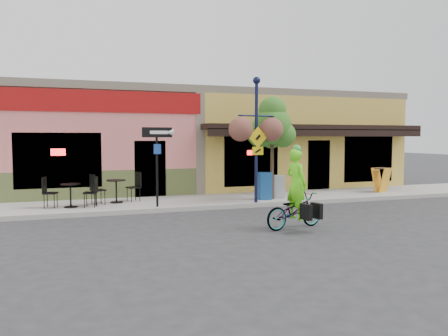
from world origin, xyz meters
The scene contains 14 objects.
ground centered at (0.00, 0.00, 0.00)m, with size 90.00×90.00×0.00m, color #2D2D30.
sidewalk centered at (0.00, 2.00, 0.07)m, with size 24.00×3.00×0.15m, color #9E9B93.
curb centered at (0.00, 0.55, 0.07)m, with size 24.00×0.12×0.15m, color #A8A59E.
building centered at (0.00, 7.50, 2.25)m, with size 18.20×8.20×4.50m, color #E37570, non-canonical shape.
bicycle centered at (-0.22, -3.04, 0.48)m, with size 0.64×1.83×0.96m, color maroon.
cyclist_rider centered at (-0.17, -3.04, 0.94)m, with size 0.68×0.45×1.87m, color #68FF1A.
lamp_post centered at (0.24, 0.65, 2.34)m, with size 1.40×0.56×4.37m, color #111536, non-canonical shape.
one_way_sign centered at (-3.20, 0.84, 1.45)m, with size 1.00×0.22×2.60m, color black, non-canonical shape.
cafe_set_left centered at (-5.89, 1.61, 0.66)m, with size 1.69×0.84×1.01m, color black, non-canonical shape.
cafe_set_right centered at (-4.39, 2.18, 0.67)m, with size 1.75×0.87×1.05m, color black, non-canonical shape.
newspaper_box_blue centered at (0.85, 1.25, 0.65)m, with size 0.45×0.40×1.00m, color #174A8C, non-canonical shape.
newspaper_box_grey centered at (1.51, 1.41, 0.58)m, with size 0.40×0.36×0.86m, color #AAAAAA, non-canonical shape.
street_tree centered at (1.16, 1.30, 2.06)m, with size 1.49×1.49×3.82m, color #3D7A26, non-canonical shape.
sandwich_board centered at (6.43, 1.52, 0.66)m, with size 0.61×0.45×1.02m, color #F7A827, non-canonical shape.
Camera 1 is at (-5.73, -13.33, 2.42)m, focal length 35.00 mm.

